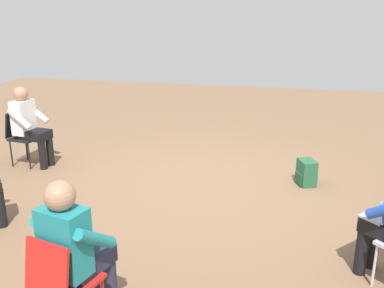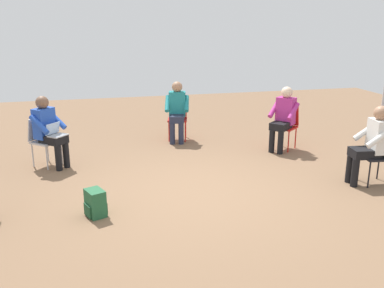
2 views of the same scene
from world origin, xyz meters
The scene contains 6 objects.
ground_plane centered at (0.00, 0.00, 0.00)m, with size 16.45×16.45×0.00m, color brown.
chair_south centered at (-0.35, -2.97, 0.50)m, with size 0.49×0.52×0.85m.
chair_west centered at (-2.88, 0.31, 0.50)m, with size 0.48×0.44×0.85m.
person_in_teal centered at (-0.31, -2.81, 0.69)m, with size 0.57×0.58×1.24m.
person_in_white centered at (-2.71, 0.29, 0.69)m, with size 0.55×0.53×1.24m.
backpack_near_laptop_user centered at (1.46, 0.45, 0.16)m, with size 0.31×0.33×0.36m.
Camera 1 is at (1.17, -5.32, 2.36)m, focal length 40.00 mm.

